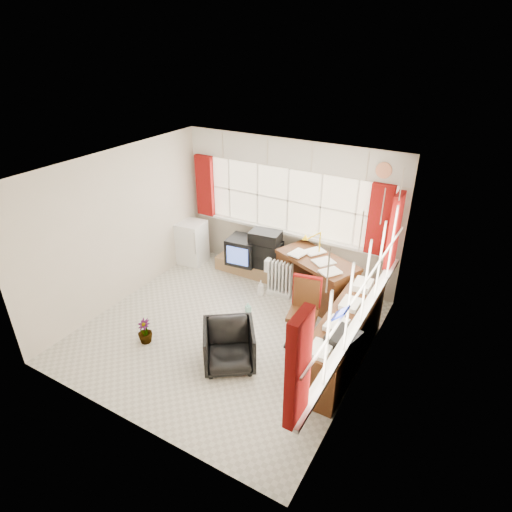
% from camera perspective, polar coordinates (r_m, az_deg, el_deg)
% --- Properties ---
extents(ground, '(4.00, 4.00, 0.00)m').
position_cam_1_polar(ground, '(6.61, -3.83, -9.84)').
color(ground, beige).
rests_on(ground, ground).
extents(room_walls, '(4.00, 4.00, 4.00)m').
position_cam_1_polar(room_walls, '(5.82, -4.29, 1.94)').
color(room_walls, beige).
rests_on(room_walls, ground).
extents(window_back, '(3.70, 0.12, 3.60)m').
position_cam_1_polar(window_back, '(7.58, 4.06, 3.72)').
color(window_back, '#FFEFC9').
rests_on(window_back, room_walls).
extents(window_right, '(0.12, 3.70, 3.60)m').
position_cam_1_polar(window_right, '(5.40, 13.52, -7.95)').
color(window_right, '#FFEFC9').
rests_on(window_right, room_walls).
extents(curtains, '(3.83, 3.83, 1.15)m').
position_cam_1_polar(curtains, '(6.18, 7.71, 2.93)').
color(curtains, maroon).
rests_on(curtains, room_walls).
extents(overhead_cabinets, '(3.98, 3.98, 0.48)m').
position_cam_1_polar(overhead_cabinets, '(5.93, 8.91, 9.99)').
color(overhead_cabinets, beige).
rests_on(overhead_cabinets, room_walls).
extents(desk, '(1.50, 1.13, 0.81)m').
position_cam_1_polar(desk, '(7.13, 8.00, -2.80)').
color(desk, '#502912').
rests_on(desk, ground).
extents(desk_lamp, '(0.16, 0.14, 0.40)m').
position_cam_1_polar(desk_lamp, '(7.02, 8.54, 2.38)').
color(desk_lamp, yellow).
rests_on(desk_lamp, desk).
extents(task_chair, '(0.49, 0.52, 1.01)m').
position_cam_1_polar(task_chair, '(6.17, 6.50, -6.89)').
color(task_chair, black).
rests_on(task_chair, ground).
extents(office_chair, '(0.94, 0.94, 0.62)m').
position_cam_1_polar(office_chair, '(5.83, -3.60, -11.92)').
color(office_chair, black).
rests_on(office_chair, ground).
extents(radiator, '(0.44, 0.21, 0.64)m').
position_cam_1_polar(radiator, '(7.28, 3.22, -3.44)').
color(radiator, white).
rests_on(radiator, ground).
extents(credenza, '(0.50, 2.00, 0.85)m').
position_cam_1_polar(credenza, '(5.93, 11.53, -10.75)').
color(credenza, '#502912').
rests_on(credenza, ground).
extents(file_tray, '(0.39, 0.45, 0.13)m').
position_cam_1_polar(file_tray, '(5.24, 11.60, -10.73)').
color(file_tray, black).
rests_on(file_tray, credenza).
extents(tv_bench, '(1.40, 0.50, 0.25)m').
position_cam_1_polar(tv_bench, '(8.00, -0.38, -1.40)').
color(tv_bench, '#A58052').
rests_on(tv_bench, ground).
extents(crt_tv, '(0.58, 0.55, 0.49)m').
position_cam_1_polar(crt_tv, '(7.78, -1.72, 0.76)').
color(crt_tv, black).
rests_on(crt_tv, tv_bench).
extents(hifi_stack, '(0.68, 0.48, 0.67)m').
position_cam_1_polar(hifi_stack, '(7.65, 1.23, 0.84)').
color(hifi_stack, black).
rests_on(hifi_stack, tv_bench).
extents(mini_fridge, '(0.54, 0.54, 0.83)m').
position_cam_1_polar(mini_fridge, '(8.35, -8.55, 1.82)').
color(mini_fridge, white).
rests_on(mini_fridge, ground).
extents(spray_bottle_a, '(0.14, 0.14, 0.28)m').
position_cam_1_polar(spray_bottle_a, '(7.32, 0.63, -4.27)').
color(spray_bottle_a, white).
rests_on(spray_bottle_a, ground).
extents(spray_bottle_b, '(0.11, 0.11, 0.17)m').
position_cam_1_polar(spray_bottle_b, '(6.93, -1.06, -6.90)').
color(spray_bottle_b, '#97E1CE').
rests_on(spray_bottle_b, ground).
extents(flower_vase, '(0.25, 0.25, 0.38)m').
position_cam_1_polar(flower_vase, '(6.47, -14.61, -9.68)').
color(flower_vase, black).
rests_on(flower_vase, ground).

